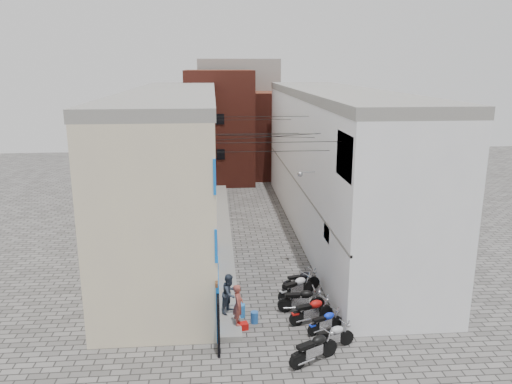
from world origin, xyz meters
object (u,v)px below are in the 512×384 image
object	(u,v)px
motorcycle_d	(311,309)
motorcycle_f	(296,286)
water_jug_far	(241,311)
red_crate	(242,326)
water_jug_near	(254,317)
motorcycle_g	(301,280)
person_b	(230,293)
person_a	(238,305)
motorcycle_c	(325,321)
motorcycle_b	(332,336)
motorcycle_a	(314,347)
motorcycle_e	(301,299)

from	to	relation	value
motorcycle_d	motorcycle_f	distance (m)	2.26
water_jug_far	red_crate	xyz separation A→B (m)	(0.00, -1.04, -0.15)
water_jug_far	water_jug_near	bearing A→B (deg)	-46.74
motorcycle_g	person_b	bearing A→B (deg)	-71.37
red_crate	motorcycle_d	bearing A→B (deg)	6.39
person_a	motorcycle_g	bearing A→B (deg)	-34.10
motorcycle_c	motorcycle_f	distance (m)	3.13
person_a	motorcycle_b	bearing A→B (deg)	-107.17
person_a	water_jug_far	distance (m)	1.33
motorcycle_a	water_jug_near	distance (m)	3.59
motorcycle_e	motorcycle_f	distance (m)	1.27
motorcycle_c	motorcycle_g	size ratio (longest dim) A/B	0.88
water_jug_near	motorcycle_c	bearing A→B (deg)	-19.08
motorcycle_c	person_b	size ratio (longest dim) A/B	0.99
motorcycle_a	motorcycle_d	size ratio (longest dim) A/B	1.05
person_b	water_jug_near	distance (m)	1.44
motorcycle_b	motorcycle_f	size ratio (longest dim) A/B	0.92
motorcycle_g	water_jug_near	size ratio (longest dim) A/B	3.87
motorcycle_a	motorcycle_g	bearing A→B (deg)	146.68
motorcycle_a	motorcycle_e	world-z (taller)	motorcycle_a
motorcycle_d	motorcycle_a	bearing A→B (deg)	-27.92
water_jug_near	red_crate	xyz separation A→B (m)	(-0.53, -0.47, -0.11)
motorcycle_e	water_jug_far	xyz separation A→B (m)	(-2.64, -0.26, -0.31)
person_b	motorcycle_g	bearing A→B (deg)	-21.78
motorcycle_f	water_jug_near	size ratio (longest dim) A/B	4.10
motorcycle_b	motorcycle_f	bearing A→B (deg)	170.35
motorcycle_g	red_crate	world-z (taller)	motorcycle_g
water_jug_near	red_crate	world-z (taller)	water_jug_near
motorcycle_d	motorcycle_e	world-z (taller)	motorcycle_e
motorcycle_a	water_jug_near	size ratio (longest dim) A/B	4.26
motorcycle_d	red_crate	size ratio (longest dim) A/B	4.57
motorcycle_g	motorcycle_d	bearing A→B (deg)	-16.68
motorcycle_d	motorcycle_g	distance (m)	3.03
motorcycle_c	motorcycle_e	bearing A→B (deg)	175.55
motorcycle_b	water_jug_far	distance (m)	4.31
motorcycle_g	water_jug_near	world-z (taller)	motorcycle_g
person_a	water_jug_near	bearing A→B (deg)	-46.82
motorcycle_b	motorcycle_g	distance (m)	5.08
motorcycle_f	water_jug_far	distance (m)	3.06
motorcycle_f	motorcycle_g	xyz separation A→B (m)	(0.35, 0.79, -0.03)
motorcycle_g	person_a	size ratio (longest dim) A/B	1.12
person_a	red_crate	size ratio (longest dim) A/B	3.87
motorcycle_a	person_a	bearing A→B (deg)	-162.54
motorcycle_a	motorcycle_g	xyz separation A→B (m)	(0.56, 5.91, -0.06)
motorcycle_g	person_a	bearing A→B (deg)	-58.25
motorcycle_b	motorcycle_f	world-z (taller)	motorcycle_f
motorcycle_e	motorcycle_f	world-z (taller)	motorcycle_e
motorcycle_c	water_jug_far	xyz separation A→B (m)	(-3.31, 1.53, -0.20)
motorcycle_a	motorcycle_g	size ratio (longest dim) A/B	1.10
motorcycle_e	person_b	size ratio (longest dim) A/B	1.22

